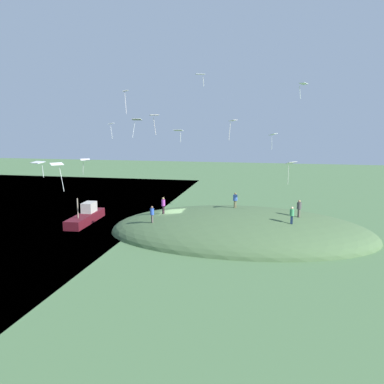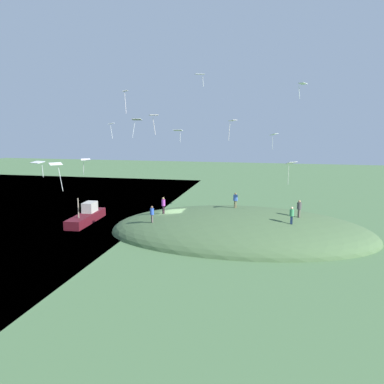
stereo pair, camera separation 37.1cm
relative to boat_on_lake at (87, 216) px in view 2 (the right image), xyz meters
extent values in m
plane|color=#496C41|center=(11.29, -1.91, -0.73)|extent=(160.00, 160.00, 0.00)
ellipsoid|color=#45613B|center=(18.73, -1.80, -0.73)|extent=(28.66, 17.05, 5.39)
cube|color=#4E111A|center=(0.01, -0.21, -0.21)|extent=(2.19, 8.05, 1.04)
cube|color=#A5A39B|center=(-0.04, 0.99, 0.93)|extent=(1.39, 2.14, 1.24)
cylinder|color=gray|center=(0.09, -2.20, 1.47)|extent=(0.14, 0.14, 2.31)
cube|color=brown|center=(18.05, -0.44, 2.33)|extent=(0.30, 0.27, 0.80)
cylinder|color=#375BAF|center=(18.05, -0.44, 3.05)|extent=(0.67, 0.67, 0.64)
sphere|color=brown|center=(18.05, -0.44, 3.49)|extent=(0.24, 0.24, 0.24)
cube|color=#574D4A|center=(10.01, -5.44, 1.49)|extent=(0.24, 0.24, 0.83)
cylinder|color=#2A4EB0|center=(10.01, -5.44, 2.23)|extent=(0.57, 0.57, 0.65)
sphere|color=brown|center=(10.01, -5.44, 2.68)|extent=(0.25, 0.25, 0.25)
cube|color=#574F46|center=(24.75, -2.71, 2.13)|extent=(0.26, 0.28, 0.85)
cylinder|color=#433F41|center=(24.75, -2.71, 2.89)|extent=(0.64, 0.64, 0.67)
sphere|color=#9F795A|center=(24.75, -2.71, 3.35)|extent=(0.25, 0.25, 0.25)
cube|color=black|center=(10.50, -2.87, 1.88)|extent=(0.22, 0.25, 0.87)
cylinder|color=purple|center=(10.50, -2.87, 2.66)|extent=(0.55, 0.55, 0.69)
sphere|color=#967A4D|center=(10.50, -2.87, 3.13)|extent=(0.26, 0.26, 0.26)
cube|color=#1A2C4E|center=(23.94, -5.13, 1.96)|extent=(0.23, 0.14, 0.81)
cylinder|color=#3A8956|center=(23.94, -5.13, 2.68)|extent=(0.44, 0.44, 0.64)
sphere|color=#E8B594|center=(23.94, -5.13, 3.13)|extent=(0.24, 0.24, 0.24)
cube|color=silver|center=(5.74, -5.08, 11.12)|extent=(0.61, 0.81, 0.13)
cylinder|color=silver|center=(5.79, -5.22, 10.24)|extent=(0.19, 0.10, 1.38)
cube|color=white|center=(15.23, -6.86, 15.56)|extent=(1.03, 0.87, 0.05)
cylinder|color=white|center=(15.50, -6.66, 14.90)|extent=(0.09, 0.16, 0.87)
cube|color=white|center=(21.89, 7.40, 9.77)|extent=(1.17, 1.35, 0.25)
cylinder|color=white|center=(21.78, 7.51, 8.69)|extent=(0.08, 0.10, 1.61)
cube|color=silver|center=(24.15, -10.19, 14.26)|extent=(0.75, 0.78, 0.14)
cylinder|color=silver|center=(23.92, -9.94, 13.60)|extent=(0.15, 0.07, 1.00)
cube|color=white|center=(8.60, -5.44, 11.52)|extent=(0.99, 0.71, 0.18)
cylinder|color=white|center=(8.31, -5.62, 10.50)|extent=(0.25, 0.23, 1.55)
cube|color=white|center=(18.23, -6.36, 11.41)|extent=(0.80, 0.94, 0.12)
cylinder|color=white|center=(17.93, -6.25, 10.40)|extent=(0.16, 0.18, 1.63)
cube|color=white|center=(2.02, -12.71, 7.83)|extent=(1.32, 1.12, 0.13)
cylinder|color=white|center=(2.29, -12.42, 7.01)|extent=(0.15, 0.12, 1.08)
cube|color=#F4DED3|center=(11.60, -9.44, 11.87)|extent=(0.96, 0.86, 0.07)
cylinder|color=#F4DED3|center=(11.55, -9.22, 10.91)|extent=(0.19, 0.19, 1.53)
cube|color=silver|center=(8.09, -7.05, 14.17)|extent=(0.64, 0.81, 0.12)
cylinder|color=silver|center=(8.12, -7.18, 13.01)|extent=(0.25, 0.32, 1.93)
cube|color=white|center=(13.23, -7.21, 10.51)|extent=(0.91, 0.66, 0.14)
cylinder|color=white|center=(13.44, -7.17, 9.85)|extent=(0.06, 0.15, 0.89)
cube|color=white|center=(23.70, -2.80, 7.23)|extent=(1.39, 1.42, 0.29)
cylinder|color=white|center=(23.55, -2.54, 5.96)|extent=(0.04, 0.23, 1.95)
cube|color=white|center=(6.43, -17.25, 8.23)|extent=(1.08, 1.06, 0.14)
cylinder|color=white|center=(6.65, -17.05, 7.08)|extent=(0.29, 0.08, 1.84)
cube|color=white|center=(1.63, -2.89, 7.19)|extent=(1.21, 1.09, 0.15)
cylinder|color=white|center=(1.46, -3.13, 6.24)|extent=(0.15, 0.09, 1.40)
camera|label=1|loc=(21.95, -44.22, 11.23)|focal=37.80mm
camera|label=2|loc=(22.32, -44.15, 11.23)|focal=37.80mm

